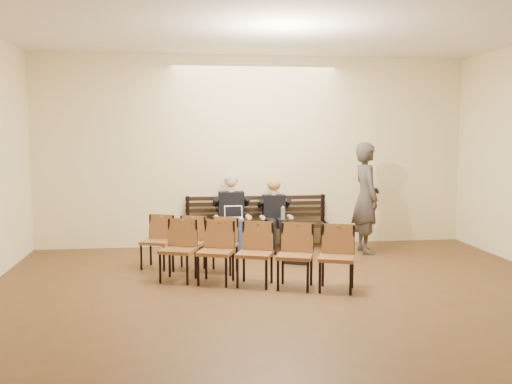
# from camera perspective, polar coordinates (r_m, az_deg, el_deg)

# --- Properties ---
(ground) EXTENTS (10.00, 10.00, 0.00)m
(ground) POSITION_cam_1_polar(r_m,az_deg,el_deg) (6.03, 6.13, -14.47)
(ground) COLOR #52381C
(ground) RESTS_ON ground
(room_walls) EXTENTS (8.02, 10.01, 3.51)m
(room_walls) POSITION_cam_1_polar(r_m,az_deg,el_deg) (6.43, 4.71, 9.82)
(room_walls) COLOR #F5E5B0
(room_walls) RESTS_ON ground
(bench) EXTENTS (2.60, 0.90, 0.45)m
(bench) POSITION_cam_1_polar(r_m,az_deg,el_deg) (10.40, 0.17, -4.42)
(bench) COLOR black
(bench) RESTS_ON ground
(seated_man) EXTENTS (0.56, 0.78, 1.35)m
(seated_man) POSITION_cam_1_polar(r_m,az_deg,el_deg) (10.16, -2.45, -2.11)
(seated_man) COLOR black
(seated_man) RESTS_ON ground
(seated_woman) EXTENTS (0.50, 0.69, 1.16)m
(seated_woman) POSITION_cam_1_polar(r_m,az_deg,el_deg) (10.27, 1.89, -2.55)
(seated_woman) COLOR black
(seated_woman) RESTS_ON ground
(laptop) EXTENTS (0.33, 0.27, 0.23)m
(laptop) POSITION_cam_1_polar(r_m,az_deg,el_deg) (9.99, -2.21, -2.87)
(laptop) COLOR silver
(laptop) RESTS_ON bench
(water_bottle) EXTENTS (0.08, 0.08, 0.24)m
(water_bottle) POSITION_cam_1_polar(r_m,az_deg,el_deg) (10.07, 2.70, -2.78)
(water_bottle) COLOR silver
(water_bottle) RESTS_ON bench
(bag) EXTENTS (0.44, 0.38, 0.27)m
(bag) POSITION_cam_1_polar(r_m,az_deg,el_deg) (9.26, 4.03, -6.29)
(bag) COLOR black
(bag) RESTS_ON ground
(passerby) EXTENTS (0.55, 0.82, 2.22)m
(passerby) POSITION_cam_1_polar(r_m,az_deg,el_deg) (10.11, 10.97, 0.25)
(passerby) COLOR #3C3731
(passerby) RESTS_ON ground
(chair_row_front) EXTENTS (1.54, 0.97, 0.83)m
(chair_row_front) POSITION_cam_1_polar(r_m,az_deg,el_deg) (8.78, -6.74, -5.15)
(chair_row_front) COLOR olive
(chair_row_front) RESTS_ON ground
(chair_row_back) EXTENTS (2.69, 1.38, 0.88)m
(chair_row_back) POSITION_cam_1_polar(r_m,az_deg,el_deg) (7.86, -0.13, -6.24)
(chair_row_back) COLOR olive
(chair_row_back) RESTS_ON ground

